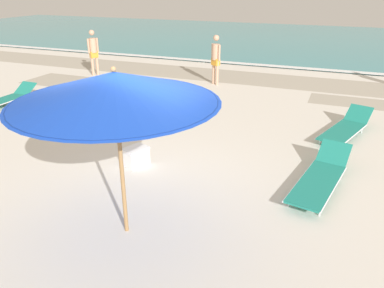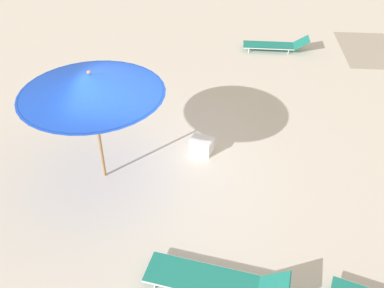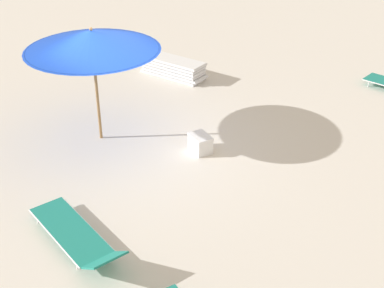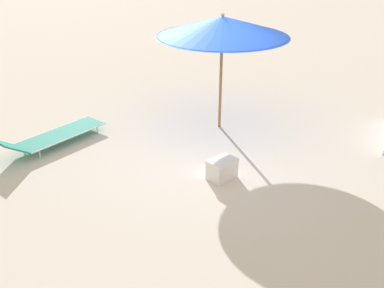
# 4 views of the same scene
# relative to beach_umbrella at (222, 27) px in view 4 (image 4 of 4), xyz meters

# --- Properties ---
(ground_plane) EXTENTS (60.00, 60.00, 0.16)m
(ground_plane) POSITION_rel_beach_umbrella_xyz_m (-0.18, 0.99, -2.29)
(ground_plane) COLOR silver
(beach_umbrella) EXTENTS (2.76, 2.76, 2.49)m
(beach_umbrella) POSITION_rel_beach_umbrella_xyz_m (0.00, 0.00, 0.00)
(beach_umbrella) COLOR #9E7547
(beach_umbrella) RESTS_ON ground_plane
(sun_lounger_beside_umbrella) EXTENTS (1.02, 2.36, 0.50)m
(sun_lounger_beside_umbrella) POSITION_rel_beach_umbrella_xyz_m (2.61, 2.46, -2.01)
(sun_lounger_beside_umbrella) COLOR #1E8475
(sun_lounger_beside_umbrella) RESTS_ON ground_plane
(cooler_box) EXTENTS (0.50, 0.59, 0.37)m
(cooler_box) POSITION_rel_beach_umbrella_xyz_m (-0.99, 2.01, -2.03)
(cooler_box) COLOR white
(cooler_box) RESTS_ON ground_plane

